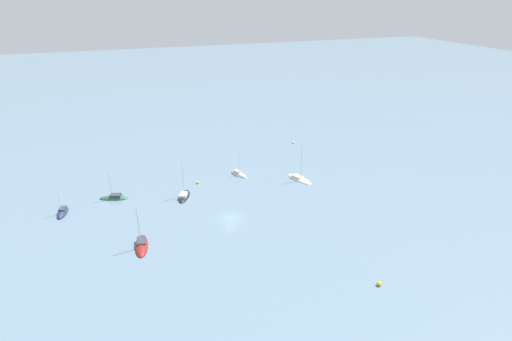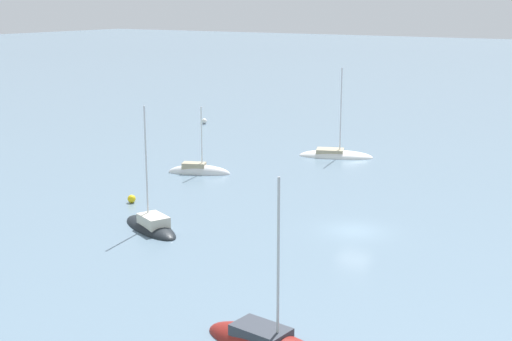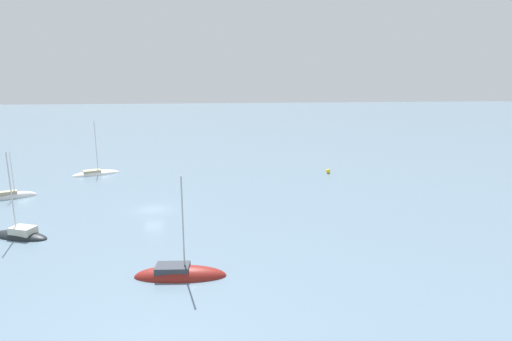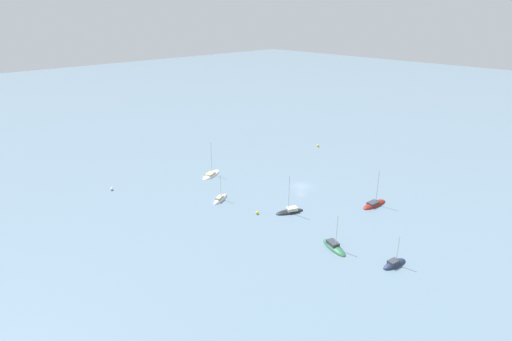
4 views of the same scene
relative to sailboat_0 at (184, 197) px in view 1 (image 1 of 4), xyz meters
The scene contains 10 objects.
ground_plane 15.91m from the sailboat_0, 149.64° to the right, with size 600.00×600.00×0.00m, color slate.
sailboat_0 is the anchor object (origin of this frame).
sailboat_1 21.77m from the sailboat_0, 146.22° to the left, with size 8.44×3.43×10.15m.
sailboat_2 17.44m from the sailboat_0, 72.84° to the left, with size 4.58×7.55×8.55m.
sailboat_3 28.25m from the sailboat_0, 86.60° to the left, with size 6.21×3.07×7.39m.
sailboat_4 31.74m from the sailboat_0, 91.26° to the right, with size 8.94×5.72×10.93m.
sailboat_5 18.66m from the sailboat_0, 65.20° to the right, with size 6.73×4.21×7.86m.
mooring_buoy_0 51.79m from the sailboat_0, 149.44° to the right, with size 0.83×0.83×0.83m.
mooring_buoy_1 49.04m from the sailboat_0, 58.95° to the right, with size 0.81×0.81×0.81m.
mooring_buoy_2 7.97m from the sailboat_0, 37.72° to the right, with size 0.72×0.72×0.72m.
Camera 1 is at (-75.87, 21.21, 47.89)m, focal length 28.00 mm.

